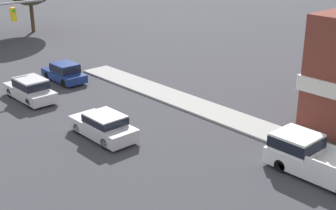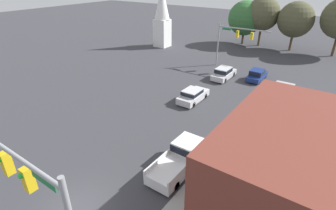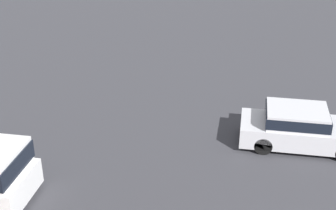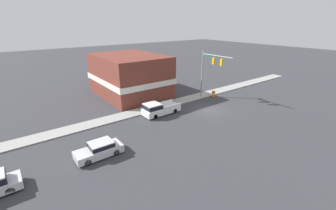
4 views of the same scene
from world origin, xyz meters
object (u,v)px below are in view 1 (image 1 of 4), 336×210
car_lead (104,125)px  pickup_truck_parked (313,157)px  car_second_ahead (30,89)px  car_oncoming (64,72)px

car_lead → pickup_truck_parked: 11.77m
car_lead → car_second_ahead: size_ratio=0.95×
car_oncoming → car_second_ahead: 4.58m
car_second_ahead → pickup_truck_parked: pickup_truck_parked is taller
car_lead → car_second_ahead: 8.86m
car_lead → pickup_truck_parked: size_ratio=0.82×
car_oncoming → car_lead: bearing=70.4°
car_second_ahead → pickup_truck_parked: (5.29, -19.43, 0.07)m
car_oncoming → car_second_ahead: (-4.05, -2.14, 0.05)m
car_oncoming → pickup_truck_parked: size_ratio=0.77×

